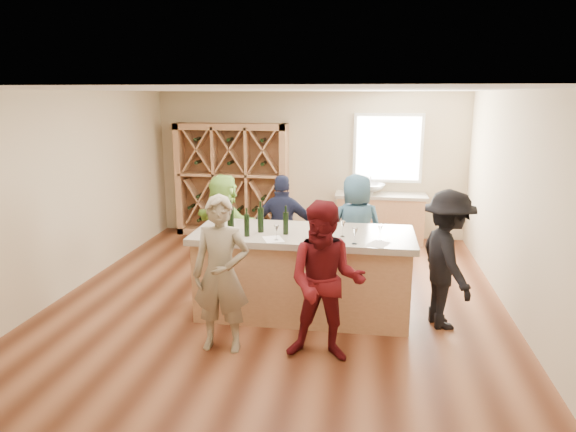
# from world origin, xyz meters

# --- Properties ---
(floor) EXTENTS (6.00, 7.00, 0.10)m
(floor) POSITION_xyz_m (0.00, 0.00, -0.05)
(floor) COLOR brown
(floor) RESTS_ON ground
(ceiling) EXTENTS (6.00, 7.00, 0.10)m
(ceiling) POSITION_xyz_m (0.00, 0.00, 2.85)
(ceiling) COLOR white
(ceiling) RESTS_ON ground
(wall_back) EXTENTS (6.00, 0.10, 2.80)m
(wall_back) POSITION_xyz_m (0.00, 3.55, 1.40)
(wall_back) COLOR #C5B38F
(wall_back) RESTS_ON ground
(wall_front) EXTENTS (6.00, 0.10, 2.80)m
(wall_front) POSITION_xyz_m (0.00, -3.55, 1.40)
(wall_front) COLOR #C5B38F
(wall_front) RESTS_ON ground
(wall_left) EXTENTS (0.10, 7.00, 2.80)m
(wall_left) POSITION_xyz_m (-3.05, 0.00, 1.40)
(wall_left) COLOR #C5B38F
(wall_left) RESTS_ON ground
(wall_right) EXTENTS (0.10, 7.00, 2.80)m
(wall_right) POSITION_xyz_m (3.05, 0.00, 1.40)
(wall_right) COLOR #C5B38F
(wall_right) RESTS_ON ground
(window_frame) EXTENTS (1.30, 0.06, 1.30)m
(window_frame) POSITION_xyz_m (1.50, 3.47, 1.75)
(window_frame) COLOR white
(window_frame) RESTS_ON wall_back
(window_pane) EXTENTS (1.18, 0.01, 1.18)m
(window_pane) POSITION_xyz_m (1.50, 3.44, 1.75)
(window_pane) COLOR white
(window_pane) RESTS_ON wall_back
(wine_rack) EXTENTS (2.20, 0.45, 2.20)m
(wine_rack) POSITION_xyz_m (-1.50, 3.27, 1.10)
(wine_rack) COLOR tan
(wine_rack) RESTS_ON floor
(back_counter_base) EXTENTS (1.60, 0.58, 0.86)m
(back_counter_base) POSITION_xyz_m (1.40, 3.20, 0.43)
(back_counter_base) COLOR tan
(back_counter_base) RESTS_ON floor
(back_counter_top) EXTENTS (1.70, 0.62, 0.06)m
(back_counter_top) POSITION_xyz_m (1.40, 3.20, 0.89)
(back_counter_top) COLOR #A29784
(back_counter_top) RESTS_ON back_counter_base
(sink) EXTENTS (0.54, 0.54, 0.19)m
(sink) POSITION_xyz_m (1.20, 3.20, 1.01)
(sink) COLOR silver
(sink) RESTS_ON back_counter_top
(faucet) EXTENTS (0.02, 0.02, 0.30)m
(faucet) POSITION_xyz_m (1.20, 3.38, 1.07)
(faucet) COLOR silver
(faucet) RESTS_ON back_counter_top
(tasting_counter_base) EXTENTS (2.60, 1.00, 1.00)m
(tasting_counter_base) POSITION_xyz_m (0.38, -0.33, 0.50)
(tasting_counter_base) COLOR tan
(tasting_counter_base) RESTS_ON floor
(tasting_counter_top) EXTENTS (2.72, 1.12, 0.08)m
(tasting_counter_top) POSITION_xyz_m (0.38, -0.33, 1.04)
(tasting_counter_top) COLOR #A29784
(tasting_counter_top) RESTS_ON tasting_counter_base
(wine_bottle_a) EXTENTS (0.10, 0.10, 0.33)m
(wine_bottle_a) POSITION_xyz_m (-0.50, -0.52, 1.25)
(wine_bottle_a) COLOR black
(wine_bottle_a) RESTS_ON tasting_counter_top
(wine_bottle_b) EXTENTS (0.09, 0.09, 0.27)m
(wine_bottle_b) POSITION_xyz_m (-0.27, -0.62, 1.21)
(wine_bottle_b) COLOR black
(wine_bottle_b) RESTS_ON tasting_counter_top
(wine_bottle_c) EXTENTS (0.09, 0.09, 0.31)m
(wine_bottle_c) POSITION_xyz_m (-0.15, -0.41, 1.24)
(wine_bottle_c) COLOR black
(wine_bottle_c) RESTS_ON tasting_counter_top
(wine_bottle_e) EXTENTS (0.07, 0.07, 0.27)m
(wine_bottle_e) POSITION_xyz_m (0.18, -0.46, 1.22)
(wine_bottle_e) COLOR black
(wine_bottle_e) RESTS_ON tasting_counter_top
(wine_glass_a) EXTENTS (0.08, 0.08, 0.17)m
(wine_glass_a) POSITION_xyz_m (0.11, -0.74, 1.16)
(wine_glass_a) COLOR white
(wine_glass_a) RESTS_ON tasting_counter_top
(wine_glass_c) EXTENTS (0.07, 0.07, 0.18)m
(wine_glass_c) POSITION_xyz_m (1.02, -0.76, 1.17)
(wine_glass_c) COLOR white
(wine_glass_c) RESTS_ON tasting_counter_top
(wine_glass_d) EXTENTS (0.10, 0.10, 0.19)m
(wine_glass_d) POSITION_xyz_m (0.86, -0.46, 1.18)
(wine_glass_d) COLOR white
(wine_glass_d) RESTS_ON tasting_counter_top
(wine_glass_e) EXTENTS (0.07, 0.07, 0.18)m
(wine_glass_e) POSITION_xyz_m (1.31, -0.55, 1.17)
(wine_glass_e) COLOR white
(wine_glass_e) RESTS_ON tasting_counter_top
(tasting_menu_a) EXTENTS (0.31, 0.35, 0.00)m
(tasting_menu_a) POSITION_xyz_m (0.07, -0.71, 1.08)
(tasting_menu_a) COLOR white
(tasting_menu_a) RESTS_ON tasting_counter_top
(tasting_menu_b) EXTENTS (0.25, 0.33, 0.00)m
(tasting_menu_b) POSITION_xyz_m (0.68, -0.75, 1.08)
(tasting_menu_b) COLOR white
(tasting_menu_b) RESTS_ON tasting_counter_top
(tasting_menu_c) EXTENTS (0.30, 0.34, 0.00)m
(tasting_menu_c) POSITION_xyz_m (1.29, -0.72, 1.08)
(tasting_menu_c) COLOR white
(tasting_menu_c) RESTS_ON tasting_counter_top
(person_near_left) EXTENTS (0.63, 0.46, 1.72)m
(person_near_left) POSITION_xyz_m (-0.38, -1.39, 0.86)
(person_near_left) COLOR gray
(person_near_left) RESTS_ON floor
(person_near_right) EXTENTS (0.84, 0.48, 1.71)m
(person_near_right) POSITION_xyz_m (0.75, -1.43, 0.86)
(person_near_right) COLOR #590F14
(person_near_right) RESTS_ON floor
(person_server) EXTENTS (0.77, 1.17, 1.67)m
(person_server) POSITION_xyz_m (2.10, -0.41, 0.84)
(person_server) COLOR black
(person_server) RESTS_ON floor
(person_far_mid) EXTENTS (0.99, 0.59, 1.61)m
(person_far_mid) POSITION_xyz_m (-0.07, 0.78, 0.81)
(person_far_mid) COLOR #191E38
(person_far_mid) RESTS_ON floor
(person_far_right) EXTENTS (0.92, 0.73, 1.64)m
(person_far_right) POSITION_xyz_m (1.00, 0.86, 0.82)
(person_far_right) COLOR #335972
(person_far_right) RESTS_ON floor
(person_far_left) EXTENTS (1.54, 1.23, 1.59)m
(person_far_left) POSITION_xyz_m (-0.99, 0.88, 0.80)
(person_far_left) COLOR #8CC64C
(person_far_left) RESTS_ON floor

